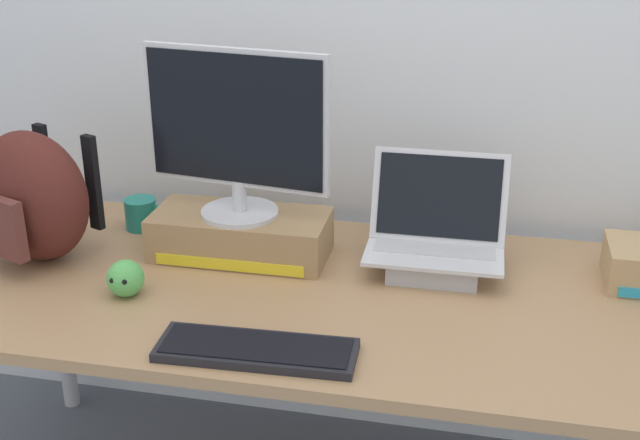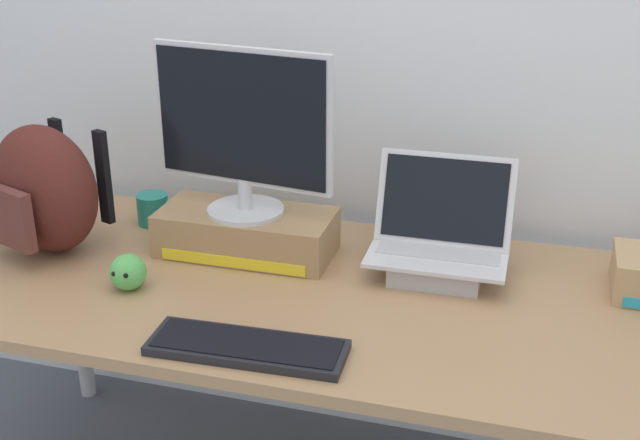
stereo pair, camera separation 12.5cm
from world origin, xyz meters
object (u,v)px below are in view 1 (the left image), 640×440
toner_box_yellow (241,235)px  messenger_backpack (32,197)px  open_laptop (435,248)px  coffee_mug (142,214)px  plush_toy (126,278)px  desktop_monitor (236,132)px  external_keyboard (257,350)px

toner_box_yellow → messenger_backpack: (-0.51, -0.12, 0.11)m
toner_box_yellow → open_laptop: size_ratio=1.33×
coffee_mug → plush_toy: (0.12, -0.38, 0.00)m
desktop_monitor → open_laptop: desktop_monitor is taller
external_keyboard → coffee_mug: size_ratio=3.24×
desktop_monitor → external_keyboard: bearing=-61.5°
coffee_mug → desktop_monitor: bearing=-19.0°
open_laptop → toner_box_yellow: bearing=-178.4°
toner_box_yellow → open_laptop: 0.50m
desktop_monitor → coffee_mug: 0.45m
messenger_backpack → plush_toy: messenger_backpack is taller
toner_box_yellow → open_laptop: open_laptop is taller
toner_box_yellow → plush_toy: bearing=-126.5°
plush_toy → open_laptop: bearing=22.5°
desktop_monitor → plush_toy: (-0.20, -0.27, -0.29)m
open_laptop → coffee_mug: size_ratio=2.62×
external_keyboard → coffee_mug: coffee_mug is taller
toner_box_yellow → coffee_mug: toner_box_yellow is taller
open_laptop → coffee_mug: bearing=173.1°
messenger_backpack → coffee_mug: bearing=72.1°
desktop_monitor → coffee_mug: desktop_monitor is taller
open_laptop → messenger_backpack: (-1.01, -0.14, 0.11)m
messenger_backpack → coffee_mug: messenger_backpack is taller
external_keyboard → plush_toy: 0.42m
external_keyboard → plush_toy: bearing=151.1°
coffee_mug → toner_box_yellow: bearing=-18.8°
open_laptop → plush_toy: bearing=-158.2°
coffee_mug → external_keyboard: bearing=-48.8°
toner_box_yellow → desktop_monitor: (-0.00, -0.00, 0.28)m
messenger_backpack → desktop_monitor: bearing=34.1°
toner_box_yellow → desktop_monitor: bearing=-100.6°
toner_box_yellow → desktop_monitor: 0.28m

